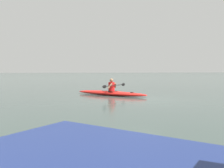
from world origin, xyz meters
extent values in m
plane|color=#384742|center=(0.00, 0.00, 0.00)|extent=(160.00, 160.00, 0.00)
ellipsoid|color=red|center=(1.00, -2.15, 0.12)|extent=(3.90, 3.35, 0.25)
torus|color=black|center=(0.88, -2.05, 0.23)|extent=(0.81, 0.81, 0.04)
cylinder|color=black|center=(-0.05, -1.29, 0.24)|extent=(0.18, 0.18, 0.02)
cylinder|color=red|center=(0.95, -2.11, 0.50)|extent=(0.35, 0.35, 0.51)
sphere|color=#936B4C|center=(0.95, -2.11, 0.86)|extent=(0.21, 0.21, 0.21)
cylinder|color=black|center=(0.80, -1.98, 0.57)|extent=(1.30, 1.59, 0.03)
ellipsoid|color=black|center=(0.16, -2.76, 0.57)|extent=(0.28, 0.34, 0.17)
ellipsoid|color=black|center=(1.44, -1.20, 0.57)|extent=(0.28, 0.34, 0.17)
cylinder|color=#936B4C|center=(0.72, -2.27, 0.56)|extent=(0.16, 0.32, 0.34)
cylinder|color=#936B4C|center=(1.07, -1.84, 0.56)|extent=(0.31, 0.20, 0.34)
camera|label=1|loc=(2.72, 11.72, 1.52)|focal=39.77mm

